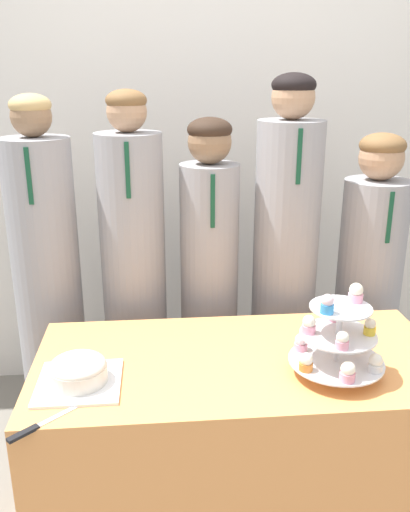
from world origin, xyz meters
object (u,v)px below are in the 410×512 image
object	(u,v)px
cupcake_stand	(338,339)
student_3	(284,274)
round_cake	(78,371)
student_4	(367,294)
cake_knife	(41,425)
student_2	(209,290)
student_1	(135,286)
student_0	(49,291)

from	to	relation	value
cupcake_stand	student_3	size ratio (longest dim) A/B	0.19
round_cake	student_4	distance (m)	1.43
cake_knife	student_4	distance (m)	1.60
student_2	student_1	bearing A→B (deg)	180.00
cake_knife	student_2	xyz separation A→B (m)	(0.57, 0.93, 0.01)
round_cake	student_2	xyz separation A→B (m)	(0.49, 0.72, -0.04)
cake_knife	student_1	bearing A→B (deg)	33.73
student_0	student_3	bearing A→B (deg)	0.00
student_2	student_3	distance (m)	0.35
round_cake	cake_knife	distance (m)	0.23
student_0	student_4	size ratio (longest dim) A/B	1.12
round_cake	student_0	size ratio (longest dim) A/B	0.17
student_1	cupcake_stand	bearing A→B (deg)	-47.28
student_0	student_4	xyz separation A→B (m)	(1.45, -0.00, -0.07)
student_0	student_3	xyz separation A→B (m)	(1.05, 0.00, 0.04)
cake_knife	student_0	world-z (taller)	student_0
round_cake	student_0	bearing A→B (deg)	107.09
student_3	round_cake	bearing A→B (deg)	-139.07
cake_knife	student_3	distance (m)	1.30
student_1	student_2	distance (m)	0.34
round_cake	student_1	bearing A→B (deg)	77.94
cupcake_stand	student_0	size ratio (longest dim) A/B	0.20
student_0	student_1	xyz separation A→B (m)	(0.38, -0.00, 0.01)
student_0	student_1	bearing A→B (deg)	-0.00
student_3	student_4	xyz separation A→B (m)	(0.40, -0.00, -0.12)
round_cake	student_2	world-z (taller)	student_2
student_0	cupcake_stand	bearing A→B (deg)	-34.89
student_4	student_3	bearing A→B (deg)	180.00
cupcake_stand	student_4	world-z (taller)	student_4
round_cake	student_4	size ratio (longest dim) A/B	0.19
student_0	student_2	world-z (taller)	student_0
round_cake	cupcake_stand	distance (m)	0.84
round_cake	student_1	world-z (taller)	student_1
round_cake	cupcake_stand	bearing A→B (deg)	-1.02
cake_knife	student_2	distance (m)	1.09
student_4	student_2	bearing A→B (deg)	-180.00
cake_knife	student_3	size ratio (longest dim) A/B	0.14
student_0	student_3	distance (m)	1.05
student_0	student_1	size ratio (longest dim) A/B	0.99
student_1	student_2	world-z (taller)	student_1
cupcake_stand	student_0	xyz separation A→B (m)	(-1.05, 0.73, -0.09)
student_0	student_2	bearing A→B (deg)	-0.00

